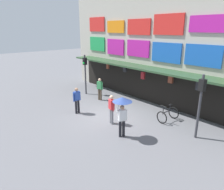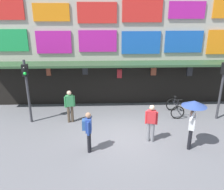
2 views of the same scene
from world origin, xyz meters
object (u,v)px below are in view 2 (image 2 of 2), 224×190
at_px(pedestrian_in_red, 70,105).
at_px(pedestrian_in_yellow, 88,129).
at_px(bicycle_parked, 175,108).
at_px(pedestrian_with_umbrella, 193,111).
at_px(traffic_light_far, 223,79).
at_px(traffic_light_near, 26,82).
at_px(pedestrian_in_purple, 151,121).

bearing_deg(pedestrian_in_red, pedestrian_in_yellow, -68.14).
distance_m(bicycle_parked, pedestrian_in_yellow, 5.64).
height_order(pedestrian_in_red, pedestrian_with_umbrella, pedestrian_with_umbrella).
xyz_separation_m(traffic_light_far, bicycle_parked, (-2.07, 0.59, -1.75)).
height_order(bicycle_parked, pedestrian_with_umbrella, pedestrian_with_umbrella).
bearing_deg(pedestrian_in_yellow, traffic_light_near, 138.27).
bearing_deg(bicycle_parked, pedestrian_in_yellow, -143.30).
xyz_separation_m(bicycle_parked, pedestrian_in_purple, (-1.89, -2.71, 0.55)).
bearing_deg(pedestrian_with_umbrella, pedestrian_in_purple, 158.19).
bearing_deg(bicycle_parked, pedestrian_in_red, -172.89).
bearing_deg(pedestrian_in_yellow, bicycle_parked, 36.70).
distance_m(bicycle_parked, pedestrian_with_umbrella, 3.56).
height_order(pedestrian_in_purple, pedestrian_with_umbrella, pedestrian_with_umbrella).
height_order(pedestrian_with_umbrella, pedestrian_in_yellow, pedestrian_with_umbrella).
distance_m(pedestrian_in_purple, pedestrian_with_umbrella, 1.75).
xyz_separation_m(traffic_light_near, pedestrian_in_yellow, (3.08, -2.75, -1.16)).
height_order(bicycle_parked, pedestrian_in_yellow, pedestrian_in_yellow).
bearing_deg(bicycle_parked, traffic_light_near, -175.42).
bearing_deg(pedestrian_in_purple, pedestrian_in_red, 151.26).
relative_size(pedestrian_with_umbrella, pedestrian_in_yellow, 1.24).
relative_size(traffic_light_far, pedestrian_with_umbrella, 1.54).
bearing_deg(pedestrian_with_umbrella, pedestrian_in_red, 153.17).
relative_size(traffic_light_far, pedestrian_in_red, 1.90).
height_order(traffic_light_near, pedestrian_with_umbrella, traffic_light_near).
relative_size(pedestrian_in_purple, pedestrian_in_yellow, 1.00).
xyz_separation_m(traffic_light_far, pedestrian_with_umbrella, (-2.48, -2.72, -0.50)).
height_order(traffic_light_near, pedestrian_in_yellow, traffic_light_near).
bearing_deg(bicycle_parked, traffic_light_far, -15.83).
bearing_deg(bicycle_parked, pedestrian_in_purple, -124.90).
distance_m(traffic_light_near, traffic_light_far, 9.66).
xyz_separation_m(pedestrian_in_purple, pedestrian_in_red, (-3.68, 2.02, 0.00)).
bearing_deg(pedestrian_with_umbrella, traffic_light_far, 47.62).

